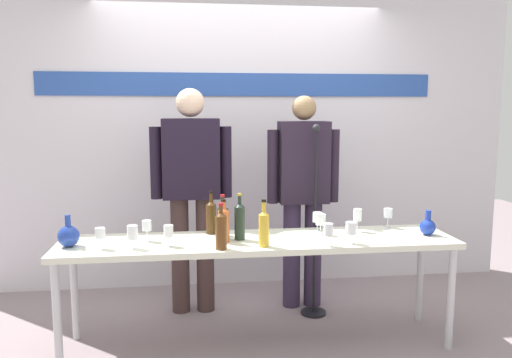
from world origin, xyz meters
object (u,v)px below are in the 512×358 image
wine_bottle_5 (223,220)px  wine_glass_right_1 (388,214)px  presenter_right (303,189)px  wine_glass_left_2 (168,232)px  display_table (259,248)px  wine_glass_left_1 (100,234)px  wine_bottle_3 (264,227)px  wine_glass_left_0 (147,226)px  wine_glass_right_4 (358,215)px  wine_glass_right_5 (317,217)px  wine_glass_right_0 (328,230)px  wine_glass_left_3 (132,233)px  decanter_blue_right (428,226)px  decanter_blue_left (69,236)px  wine_glass_right_3 (351,228)px  wine_bottle_1 (224,223)px  wine_bottle_4 (211,216)px  presenter_left (192,185)px  wine_bottle_2 (221,229)px  wine_bottle_0 (240,220)px  wine_glass_right_2 (321,220)px  microphone_stand (314,253)px

wine_bottle_5 → wine_glass_right_1: size_ratio=2.09×
presenter_right → wine_glass_left_2: presenter_right is taller
display_table → wine_glass_left_1: bearing=-173.8°
wine_bottle_3 → wine_glass_left_0: (-0.75, 0.23, -0.03)m
wine_glass_right_4 → wine_glass_right_5: 0.28m
presenter_right → wine_glass_right_0: bearing=-91.8°
wine_glass_right_0 → wine_glass_left_1: bearing=175.3°
wine_bottle_3 → wine_glass_left_3: (-0.82, 0.05, -0.03)m
decanter_blue_right → decanter_blue_left: bearing=180.0°
wine_glass_left_0 → wine_glass_right_3: wine_glass_right_3 is taller
wine_glass_left_1 → wine_glass_left_2: wine_glass_left_2 is taller
display_table → wine_bottle_1: 0.30m
wine_bottle_4 → wine_glass_right_0: (0.72, -0.42, -0.02)m
presenter_left → wine_glass_left_3: bearing=-115.8°
decanter_blue_right → presenter_right: size_ratio=0.10×
wine_glass_left_3 → presenter_right: bearing=31.4°
wine_glass_right_4 → wine_glass_right_5: wine_glass_right_4 is taller
wine_bottle_2 → wine_glass_right_3: (0.84, 0.03, -0.03)m
wine_bottle_4 → wine_glass_left_2: size_ratio=2.21×
decanter_blue_right → wine_bottle_5: 1.42m
wine_bottle_2 → wine_bottle_5: (0.03, 0.26, -0.00)m
wine_glass_left_0 → wine_glass_right_3: bearing=-9.8°
wine_glass_left_2 → wine_glass_right_3: size_ratio=0.96×
wine_glass_right_3 → wine_glass_right_4: 0.34m
wine_bottle_0 → wine_glass_right_3: (0.70, -0.19, -0.03)m
wine_glass_left_2 → wine_glass_right_5: size_ratio=1.04×
decanter_blue_right → wine_glass_right_2: size_ratio=1.20×
wine_glass_right_2 → wine_glass_right_4: wine_glass_right_4 is taller
wine_bottle_5 → wine_glass_right_2: wine_bottle_5 is taller
wine_glass_left_1 → display_table: bearing=6.2°
decanter_blue_left → wine_bottle_5: wine_bottle_5 is taller
wine_bottle_2 → wine_glass_left_1: bearing=172.2°
presenter_right → microphone_stand: size_ratio=1.14×
presenter_left → microphone_stand: presenter_left is taller
wine_bottle_0 → wine_bottle_5: (-0.11, 0.04, -0.01)m
wine_bottle_4 → wine_bottle_5: 0.16m
wine_bottle_0 → wine_bottle_5: bearing=158.3°
wine_glass_right_1 → wine_glass_right_3: size_ratio=1.01×
presenter_left → wine_glass_right_2: size_ratio=12.14×
wine_glass_left_3 → wine_glass_right_4: 1.56m
wine_bottle_3 → wine_glass_right_5: wine_bottle_3 is taller
wine_glass_left_0 → wine_glass_right_4: bearing=3.1°
decanter_blue_left → wine_glass_right_1: 2.22m
wine_bottle_0 → wine_glass_left_0: 0.61m
wine_bottle_0 → wine_bottle_4: size_ratio=1.04×
presenter_right → wine_glass_right_2: 0.58m
wine_bottle_1 → wine_glass_left_3: wine_bottle_1 is taller
wine_bottle_4 → wine_glass_right_1: wine_bottle_4 is taller
wine_glass_left_2 → wine_glass_right_1: wine_glass_right_1 is taller
display_table → wine_glass_right_5: bearing=23.6°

